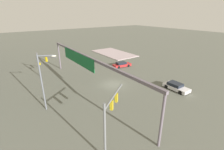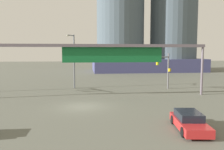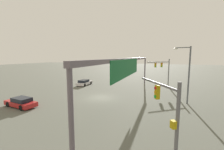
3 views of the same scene
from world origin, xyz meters
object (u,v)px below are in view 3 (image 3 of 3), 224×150
traffic_signal_opposite_side (167,107)px  sedan_car_waiting_far (21,102)px  streetlamp_curved_arm (187,71)px  traffic_signal_near_corner (163,68)px  sedan_car_approaching (84,83)px

traffic_signal_opposite_side → sedan_car_waiting_far: 17.88m
streetlamp_curved_arm → sedan_car_waiting_far: size_ratio=1.67×
traffic_signal_near_corner → sedan_car_approaching: (3.88, -16.48, -3.39)m
traffic_signal_opposite_side → streetlamp_curved_arm: (-12.48, 2.64, 1.15)m
traffic_signal_opposite_side → sedan_car_waiting_far: traffic_signal_opposite_side is taller
traffic_signal_near_corner → traffic_signal_opposite_side: 23.02m
traffic_signal_opposite_side → streetlamp_curved_arm: bearing=-43.3°
streetlamp_curved_arm → sedan_car_waiting_far: streetlamp_curved_arm is taller
traffic_signal_near_corner → streetlamp_curved_arm: streetlamp_curved_arm is taller
traffic_signal_opposite_side → sedan_car_waiting_far: bearing=45.9°
traffic_signal_near_corner → traffic_signal_opposite_side: traffic_signal_near_corner is taller
traffic_signal_near_corner → sedan_car_waiting_far: 25.64m
traffic_signal_opposite_side → streetlamp_curved_arm: size_ratio=0.66×
streetlamp_curved_arm → sedan_car_approaching: bearing=4.7°
streetlamp_curved_arm → sedan_car_waiting_far: (8.57, -19.87, -3.90)m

